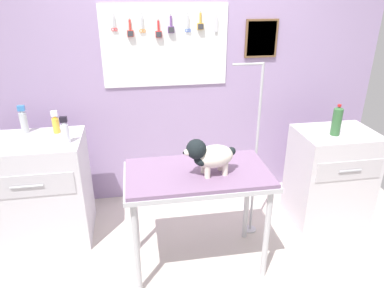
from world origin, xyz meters
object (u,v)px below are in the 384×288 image
Objects in this scene: counter_left at (40,190)px; shampoo_bottle at (24,121)px; dog at (209,155)px; grooming_table at (198,181)px; soda_bottle at (337,121)px; cabinet_right at (330,176)px; grooming_arm at (254,161)px.

shampoo_bottle reaches higher than counter_left.
dog is 1.64× the size of shampoo_bottle.
grooming_table is at bearing -28.85° from shampoo_bottle.
shampoo_bottle is 2.65m from soda_bottle.
soda_bottle is at bearing 19.25° from dog.
counter_left is (-1.34, 0.62, -0.52)m from dog.
cabinet_right is at bearing 17.22° from grooming_table.
counter_left is at bearing 156.40° from grooming_table.
grooming_arm is (0.55, 0.32, -0.03)m from grooming_table.
dog is at bearing -29.64° from shampoo_bottle.
dog is 1.63m from shampoo_bottle.
cabinet_right is 0.58m from soda_bottle.
dog is 1.57m from counter_left.
grooming_arm reaches higher than soda_bottle.
counter_left is 3.93× the size of shampoo_bottle.
grooming_table is 1.42m from counter_left.
grooming_table is 2.75× the size of dog.
soda_bottle is (2.55, -0.20, 0.55)m from counter_left.
grooming_table is 0.63m from grooming_arm.
dog reaches higher than counter_left.
grooming_arm is at bearing -12.64° from shampoo_bottle.
cabinet_right is (1.34, 0.41, -0.30)m from grooming_table.
shampoo_bottle reaches higher than soda_bottle.
counter_left reaches higher than cabinet_right.
grooming_arm is 6.50× the size of shampoo_bottle.
counter_left is at bearing 155.21° from dog.
shampoo_bottle reaches higher than dog.
dog is 0.42× the size of counter_left.
dog is (0.07, -0.06, 0.24)m from grooming_table.
grooming_table is 3.92× the size of soda_bottle.
counter_left is (-1.82, 0.24, -0.25)m from grooming_arm.
cabinet_right is (0.79, 0.10, -0.27)m from grooming_arm.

